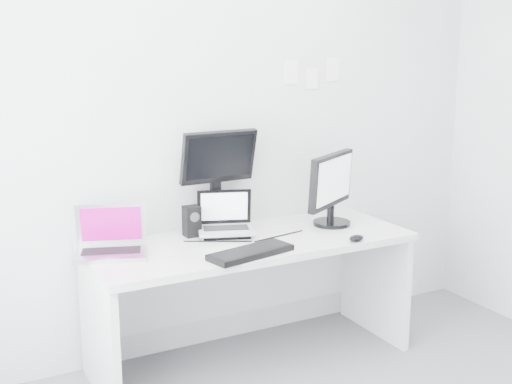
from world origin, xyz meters
TOP-DOWN VIEW (x-y plane):
  - back_wall at (0.00, 1.60)m, footprint 3.60×0.00m
  - desk at (0.00, 1.25)m, footprint 1.80×0.70m
  - macbook at (-0.77, 1.32)m, footprint 0.43×0.37m
  - speaker at (-0.26, 1.46)m, footprint 0.11×0.11m
  - dell_laptop at (-0.10, 1.37)m, footprint 0.37×0.33m
  - rear_monitor at (-0.09, 1.49)m, footprint 0.45×0.17m
  - samsung_monitor at (0.56, 1.29)m, footprint 0.53×0.44m
  - keyboard at (-0.13, 1.00)m, footprint 0.48×0.25m
  - mouse at (0.50, 0.95)m, footprint 0.12×0.10m
  - wall_note_0 at (0.45, 1.59)m, footprint 0.10×0.00m
  - wall_note_1 at (0.60, 1.59)m, footprint 0.09×0.00m
  - wall_note_2 at (0.75, 1.59)m, footprint 0.10×0.00m

SIDE VIEW (x-z plane):
  - desk at x=0.00m, z-range 0.00..0.73m
  - keyboard at x=-0.13m, z-range 0.73..0.76m
  - mouse at x=0.50m, z-range 0.73..0.76m
  - speaker at x=-0.26m, z-range 0.73..0.90m
  - dell_laptop at x=-0.10m, z-range 0.73..0.99m
  - macbook at x=-0.77m, z-range 0.73..1.00m
  - samsung_monitor at x=0.56m, z-range 0.73..1.18m
  - rear_monitor at x=-0.09m, z-range 0.73..1.33m
  - back_wall at x=0.00m, z-range -0.45..3.15m
  - wall_note_1 at x=0.60m, z-range 1.52..1.65m
  - wall_note_0 at x=0.45m, z-range 1.55..1.69m
  - wall_note_2 at x=0.75m, z-range 1.56..1.70m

